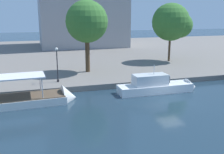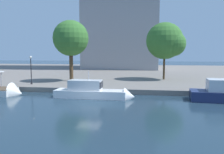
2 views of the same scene
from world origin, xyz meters
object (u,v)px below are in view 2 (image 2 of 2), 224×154
at_px(tree_2, 70,39).
at_px(motor_yacht_2, 95,93).
at_px(mooring_bollard_0, 99,85).
at_px(tree_3, 167,41).
at_px(lamp_post, 31,68).

bearing_deg(tree_2, motor_yacht_2, -57.86).
xyz_separation_m(motor_yacht_2, mooring_bollard_0, (-0.22, 3.36, 0.53)).
xyz_separation_m(mooring_bollard_0, tree_2, (-6.16, 6.80, 6.51)).
distance_m(mooring_bollard_0, tree_3, 15.98).
bearing_deg(motor_yacht_2, tree_3, 57.06).
height_order(motor_yacht_2, mooring_bollard_0, motor_yacht_2).
bearing_deg(motor_yacht_2, mooring_bollard_0, 94.22).
xyz_separation_m(tree_2, tree_3, (15.87, 4.27, -0.29)).
relative_size(motor_yacht_2, tree_2, 0.97).
bearing_deg(tree_2, lamp_post, -133.25).
bearing_deg(mooring_bollard_0, tree_3, 48.71).
relative_size(mooring_bollard_0, tree_2, 0.08).
xyz_separation_m(motor_yacht_2, lamp_post, (-10.87, 5.38, 2.53)).
distance_m(lamp_post, tree_3, 22.68).
height_order(lamp_post, tree_3, tree_3).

